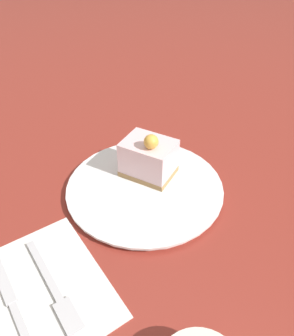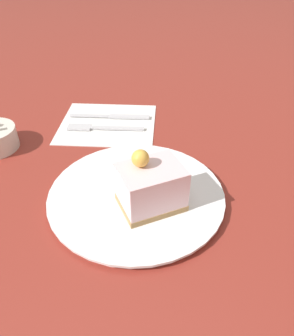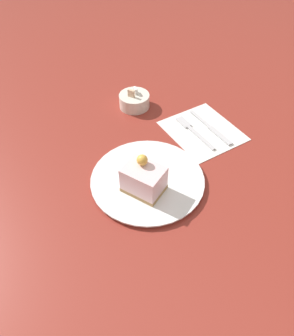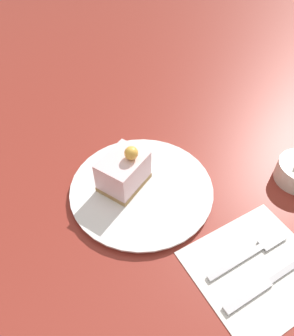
{
  "view_description": "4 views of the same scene",
  "coord_description": "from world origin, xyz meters",
  "px_view_note": "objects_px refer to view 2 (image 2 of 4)",
  "views": [
    {
      "loc": [
        0.32,
        0.27,
        0.39
      ],
      "look_at": [
        -0.01,
        -0.03,
        0.04
      ],
      "focal_mm": 35.0,
      "sensor_mm": 36.0,
      "label": 1
    },
    {
      "loc": [
        -0.38,
        0.03,
        0.35
      ],
      "look_at": [
        0.01,
        -0.04,
        0.05
      ],
      "focal_mm": 35.0,
      "sensor_mm": 36.0,
      "label": 2
    },
    {
      "loc": [
        -0.37,
        -0.39,
        0.6
      ],
      "look_at": [
        -0.01,
        -0.03,
        0.06
      ],
      "focal_mm": 35.0,
      "sensor_mm": 36.0,
      "label": 3
    },
    {
      "loc": [
        0.3,
        -0.28,
        0.5
      ],
      "look_at": [
        0.0,
        -0.0,
        0.06
      ],
      "focal_mm": 35.0,
      "sensor_mm": 36.0,
      "label": 4
    }
  ],
  "objects_px": {
    "cake_slice": "(151,186)",
    "knife": "(117,116)",
    "fork": "(99,128)",
    "plate": "(137,197)"
  },
  "relations": [
    {
      "from": "plate",
      "to": "cake_slice",
      "type": "height_order",
      "value": "cake_slice"
    },
    {
      "from": "cake_slice",
      "to": "knife",
      "type": "xyz_separation_m",
      "value": [
        0.3,
        0.02,
        -0.04
      ]
    },
    {
      "from": "plate",
      "to": "fork",
      "type": "height_order",
      "value": "plate"
    },
    {
      "from": "cake_slice",
      "to": "knife",
      "type": "distance_m",
      "value": 0.3
    },
    {
      "from": "cake_slice",
      "to": "knife",
      "type": "bearing_deg",
      "value": -9.16
    },
    {
      "from": "fork",
      "to": "knife",
      "type": "relative_size",
      "value": 0.91
    },
    {
      "from": "plate",
      "to": "cake_slice",
      "type": "relative_size",
      "value": 2.66
    },
    {
      "from": "cake_slice",
      "to": "fork",
      "type": "distance_m",
      "value": 0.27
    },
    {
      "from": "plate",
      "to": "cake_slice",
      "type": "bearing_deg",
      "value": -144.96
    },
    {
      "from": "fork",
      "to": "cake_slice",
      "type": "bearing_deg",
      "value": -152.96
    }
  ]
}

